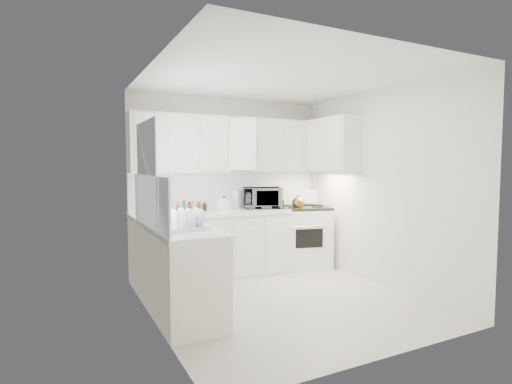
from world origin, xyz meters
TOP-DOWN VIEW (x-y plane):
  - floor at (0.00, 0.00)m, footprint 3.20×3.20m
  - ceiling at (0.00, 0.00)m, footprint 3.20×3.20m
  - wall_back at (0.00, 1.60)m, footprint 3.00×0.00m
  - wall_front at (0.00, -1.60)m, footprint 3.00×0.00m
  - wall_left at (-1.50, 0.00)m, footprint 0.00×3.20m
  - wall_right at (1.50, 0.00)m, footprint 0.00×3.20m
  - window_blinds at (-1.48, 0.35)m, footprint 0.06×0.96m
  - lower_cabinets_back at (-0.39, 1.30)m, footprint 2.22×0.60m
  - lower_cabinets_left at (-1.20, 0.20)m, footprint 0.60×1.60m
  - countertop_back at (-0.39, 1.29)m, footprint 2.24×0.64m
  - countertop_left at (-1.19, 0.20)m, footprint 0.64×1.62m
  - backsplash_back at (0.00, 1.59)m, footprint 2.98×0.02m
  - backsplash_left at (-1.49, 0.20)m, footprint 0.02×1.60m
  - upper_cabinets_back at (0.00, 1.44)m, footprint 3.00×0.33m
  - upper_cabinets_right at (1.33, 0.82)m, footprint 0.33×0.90m
  - sink at (-1.19, 0.55)m, footprint 0.42×0.38m
  - stove at (1.10, 1.25)m, footprint 0.93×0.83m
  - tea_kettle at (0.92, 1.09)m, footprint 0.27×0.24m
  - frying_pan at (1.28, 1.41)m, footprint 0.42×0.54m
  - microwave at (0.43, 1.36)m, footprint 0.65×0.49m
  - rice_cooker at (-0.22, 1.28)m, footprint 0.24×0.24m
  - paper_towel at (0.05, 1.47)m, footprint 0.12×0.12m
  - utensil_crock at (0.64, 1.15)m, footprint 0.11×0.11m
  - dish_rack at (-1.19, -0.06)m, footprint 0.43×0.33m
  - spice_left_0 at (-0.85, 1.42)m, footprint 0.06×0.06m
  - spice_left_1 at (-0.78, 1.33)m, footprint 0.06×0.06m
  - spice_left_2 at (-0.70, 1.42)m, footprint 0.06×0.06m
  - spice_left_3 at (-0.62, 1.33)m, footprint 0.06×0.06m
  - spice_left_4 at (-0.55, 1.42)m, footprint 0.06×0.06m
  - spice_left_5 at (-0.47, 1.33)m, footprint 0.06×0.06m
  - sauce_right_0 at (0.58, 1.46)m, footprint 0.06×0.06m
  - sauce_right_1 at (0.64, 1.40)m, footprint 0.06×0.06m
  - sauce_right_2 at (0.69, 1.46)m, footprint 0.06×0.06m
  - sauce_right_3 at (0.74, 1.40)m, footprint 0.06×0.06m

SIDE VIEW (x-z plane):
  - floor at x=0.00m, z-range 0.00..0.00m
  - lower_cabinets_back at x=-0.39m, z-range 0.00..0.90m
  - lower_cabinets_left at x=-1.20m, z-range 0.00..0.90m
  - stove at x=1.10m, z-range 0.00..1.22m
  - countertop_back at x=-0.39m, z-range 0.90..0.95m
  - countertop_left at x=-1.19m, z-range 0.90..0.95m
  - frying_pan at x=1.28m, z-range 0.95..0.99m
  - spice_left_0 at x=-0.85m, z-range 0.95..1.08m
  - spice_left_1 at x=-0.78m, z-range 0.95..1.08m
  - spice_left_2 at x=-0.70m, z-range 0.95..1.08m
  - spice_left_3 at x=-0.62m, z-range 0.95..1.08m
  - spice_left_4 at x=-0.55m, z-range 0.95..1.08m
  - spice_left_5 at x=-0.47m, z-range 0.95..1.08m
  - sauce_right_0 at x=0.58m, z-range 0.95..1.14m
  - sauce_right_1 at x=0.64m, z-range 0.95..1.14m
  - sauce_right_2 at x=0.69m, z-range 0.95..1.14m
  - sauce_right_3 at x=0.74m, z-range 0.95..1.14m
  - tea_kettle at x=0.92m, z-range 0.94..1.16m
  - rice_cooker at x=-0.22m, z-range 0.95..1.17m
  - dish_rack at x=-1.19m, z-range 0.95..1.19m
  - sink at x=-1.19m, z-range 0.92..1.22m
  - paper_towel at x=0.05m, z-range 0.95..1.22m
  - utensil_crock at x=0.64m, z-range 0.95..1.27m
  - microwave at x=0.43m, z-range 0.95..1.34m
  - backsplash_back at x=0.00m, z-range 0.95..1.50m
  - backsplash_left at x=-1.49m, z-range 0.95..1.50m
  - wall_back at x=0.00m, z-range -0.20..2.80m
  - wall_front at x=0.00m, z-range -0.20..2.80m
  - wall_left at x=-1.50m, z-range -0.30..2.90m
  - wall_right at x=1.50m, z-range -0.30..2.90m
  - upper_cabinets_back at x=0.00m, z-range 1.10..1.90m
  - upper_cabinets_right at x=1.33m, z-range 1.10..1.90m
  - window_blinds at x=-1.48m, z-range 1.02..2.08m
  - ceiling at x=0.00m, z-range 2.60..2.60m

